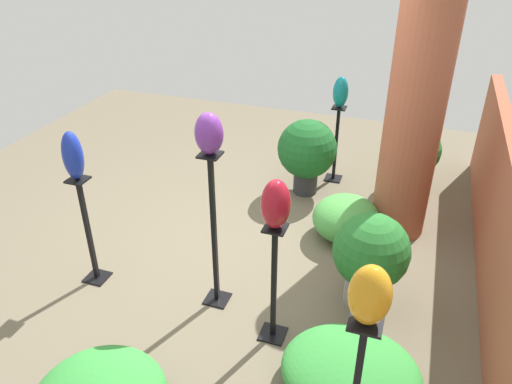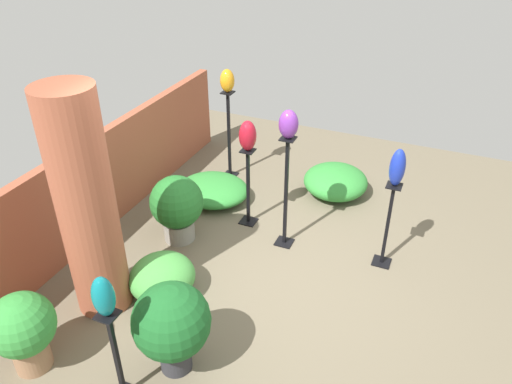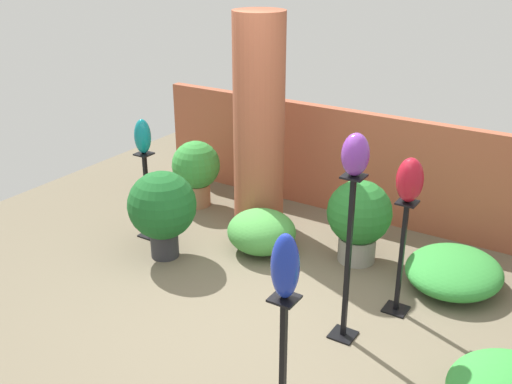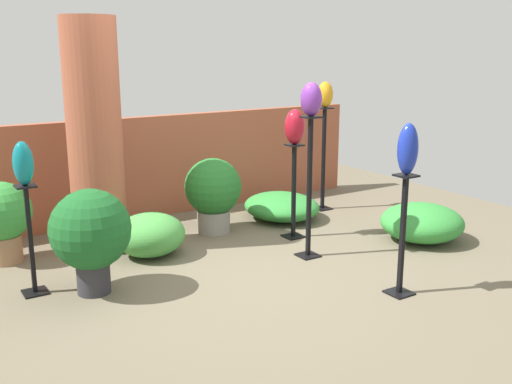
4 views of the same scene
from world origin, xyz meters
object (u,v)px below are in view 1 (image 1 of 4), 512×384
(brick_pillar, at_px, (413,125))
(pedestal_cobalt, at_px, (89,236))
(pedestal_violet, at_px, (214,238))
(potted_plant_mid_right, at_px, (371,256))
(art_vase_teal, at_px, (341,92))
(art_vase_amber, at_px, (370,295))
(art_vase_violet, at_px, (209,134))
(pedestal_teal, at_px, (336,148))
(pedestal_ruby, at_px, (274,289))
(art_vase_ruby, at_px, (276,204))
(art_vase_cobalt, at_px, (73,156))
(potted_plant_mid_left, at_px, (416,154))
(potted_plant_back_center, at_px, (307,151))

(brick_pillar, distance_m, pedestal_cobalt, 3.12)
(brick_pillar, distance_m, pedestal_violet, 2.19)
(pedestal_violet, distance_m, potted_plant_mid_right, 1.28)
(pedestal_cobalt, xyz_separation_m, art_vase_teal, (-2.60, 1.65, 0.65))
(art_vase_amber, bearing_deg, art_vase_violet, -132.94)
(pedestal_teal, height_order, pedestal_ruby, pedestal_ruby)
(brick_pillar, bearing_deg, art_vase_teal, -135.31)
(pedestal_teal, relative_size, art_vase_ruby, 2.53)
(art_vase_violet, bearing_deg, potted_plant_mid_right, 108.93)
(art_vase_cobalt, bearing_deg, potted_plant_mid_left, 135.96)
(brick_pillar, xyz_separation_m, art_vase_violet, (1.65, -1.35, 0.39))
(brick_pillar, xyz_separation_m, pedestal_cobalt, (1.74, -2.50, -0.69))
(art_vase_ruby, bearing_deg, pedestal_violet, -112.04)
(brick_pillar, distance_m, potted_plant_mid_left, 1.16)
(brick_pillar, relative_size, potted_plant_back_center, 2.58)
(pedestal_cobalt, bearing_deg, potted_plant_mid_right, 102.13)
(pedestal_ruby, distance_m, potted_plant_back_center, 2.33)
(pedestal_ruby, height_order, art_vase_amber, art_vase_amber)
(brick_pillar, distance_m, art_vase_ruby, 2.04)
(pedestal_cobalt, bearing_deg, art_vase_ruby, 85.38)
(potted_plant_back_center, bearing_deg, art_vase_ruby, 8.04)
(pedestal_violet, bearing_deg, brick_pillar, 140.74)
(art_vase_cobalt, distance_m, potted_plant_mid_left, 3.78)
(art_vase_teal, bearing_deg, potted_plant_mid_right, 18.47)
(pedestal_violet, xyz_separation_m, pedestal_cobalt, (0.09, -1.15, -0.18))
(pedestal_teal, xyz_separation_m, pedestal_ruby, (2.74, 0.07, 0.04))
(pedestal_ruby, distance_m, art_vase_ruby, 0.74)
(potted_plant_mid_right, bearing_deg, pedestal_violet, -71.07)
(pedestal_teal, xyz_separation_m, art_vase_ruby, (2.74, 0.07, 0.79))
(art_vase_violet, xyz_separation_m, art_vase_teal, (-2.50, 0.50, -0.43))
(potted_plant_mid_right, bearing_deg, art_vase_teal, -161.53)
(potted_plant_mid_right, height_order, potted_plant_mid_left, potted_plant_mid_right)
(art_vase_ruby, bearing_deg, art_vase_teal, -178.51)
(pedestal_violet, bearing_deg, art_vase_ruby, 67.96)
(art_vase_ruby, bearing_deg, art_vase_amber, 36.73)
(pedestal_ruby, relative_size, potted_plant_back_center, 1.14)
(pedestal_teal, distance_m, art_vase_cobalt, 3.19)
(pedestal_cobalt, relative_size, art_vase_amber, 3.27)
(art_vase_teal, bearing_deg, pedestal_teal, -90.00)
(art_vase_ruby, height_order, potted_plant_back_center, art_vase_ruby)
(pedestal_violet, distance_m, art_vase_ruby, 0.84)
(art_vase_teal, bearing_deg, art_vase_amber, 12.25)
(art_vase_cobalt, xyz_separation_m, potted_plant_mid_right, (-0.51, 2.35, -0.76))
(brick_pillar, relative_size, pedestal_cobalt, 2.25)
(art_vase_teal, relative_size, art_vase_cobalt, 0.86)
(pedestal_violet, height_order, potted_plant_mid_left, pedestal_violet)
(potted_plant_mid_right, bearing_deg, pedestal_ruby, -44.21)
(pedestal_teal, relative_size, art_vase_cobalt, 2.25)
(art_vase_teal, bearing_deg, art_vase_ruby, 1.49)
(art_vase_violet, bearing_deg, art_vase_cobalt, -85.36)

